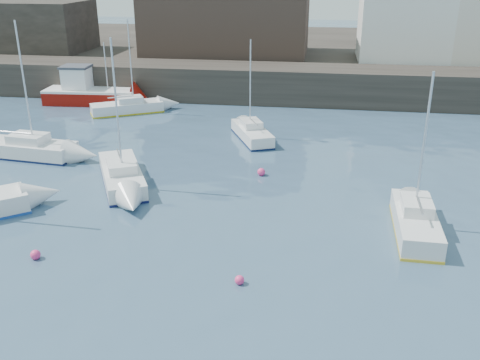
# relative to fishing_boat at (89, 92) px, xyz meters

# --- Properties ---
(quay_wall) EXTENTS (90.00, 5.00, 3.00)m
(quay_wall) POSITION_rel_fishing_boat_xyz_m (16.35, 3.52, 0.49)
(quay_wall) COLOR #28231E
(quay_wall) RESTS_ON ground
(land_strip) EXTENTS (90.00, 32.00, 2.80)m
(land_strip) POSITION_rel_fishing_boat_xyz_m (16.35, 21.52, 0.39)
(land_strip) COLOR #28231E
(land_strip) RESTS_ON ground
(bldg_east_d) EXTENTS (11.14, 11.14, 8.95)m
(bldg_east_d) POSITION_rel_fishing_boat_xyz_m (27.35, 10.02, 6.35)
(bldg_east_d) COLOR white
(bldg_east_d) RESTS_ON land_strip
(warehouse) EXTENTS (16.40, 10.40, 7.60)m
(warehouse) POSITION_rel_fishing_boat_xyz_m (10.35, 11.52, 5.61)
(warehouse) COLOR #3D2D26
(warehouse) RESTS_ON land_strip
(bldg_west) EXTENTS (14.00, 8.00, 5.00)m
(bldg_west) POSITION_rel_fishing_boat_xyz_m (-11.65, 10.52, 4.29)
(bldg_west) COLOR #353028
(bldg_west) RESTS_ON land_strip
(fishing_boat) EXTENTS (8.07, 3.47, 5.23)m
(fishing_boat) POSITION_rel_fishing_boat_xyz_m (0.00, 0.00, 0.00)
(fishing_boat) COLOR maroon
(fishing_boat) RESTS_ON ground
(sailboat_b) EXTENTS (4.58, 6.47, 8.03)m
(sailboat_b) POSITION_rel_fishing_boat_xyz_m (9.38, -17.33, -0.49)
(sailboat_b) COLOR silver
(sailboat_b) RESTS_ON ground
(sailboat_c) EXTENTS (1.89, 5.54, 7.24)m
(sailboat_c) POSITION_rel_fishing_boat_xyz_m (24.62, -20.90, -0.46)
(sailboat_c) COLOR silver
(sailboat_c) RESTS_ON ground
(sailboat_e) EXTENTS (6.69, 2.75, 8.37)m
(sailboat_e) POSITION_rel_fishing_boat_xyz_m (1.80, -13.94, -0.47)
(sailboat_e) COLOR silver
(sailboat_e) RESTS_ON ground
(sailboat_f) EXTENTS (3.64, 5.42, 6.75)m
(sailboat_f) POSITION_rel_fishing_boat_xyz_m (15.47, -8.20, -0.54)
(sailboat_f) COLOR silver
(sailboat_f) RESTS_ON ground
(sailboat_h) EXTENTS (5.89, 4.49, 7.40)m
(sailboat_h) POSITION_rel_fishing_boat_xyz_m (4.46, -2.72, -0.53)
(sailboat_h) COLOR silver
(sailboat_h) RESTS_ON ground
(buoy_near) EXTENTS (0.42, 0.42, 0.42)m
(buoy_near) POSITION_rel_fishing_boat_xyz_m (8.70, -25.72, -1.01)
(buoy_near) COLOR #F7387B
(buoy_near) RESTS_ON ground
(buoy_mid) EXTENTS (0.37, 0.37, 0.37)m
(buoy_mid) POSITION_rel_fishing_boat_xyz_m (17.36, -26.29, -1.01)
(buoy_mid) COLOR #F7387B
(buoy_mid) RESTS_ON ground
(buoy_far) EXTENTS (0.45, 0.45, 0.45)m
(buoy_far) POSITION_rel_fishing_boat_xyz_m (16.90, -14.93, -1.01)
(buoy_far) COLOR #F7387B
(buoy_far) RESTS_ON ground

